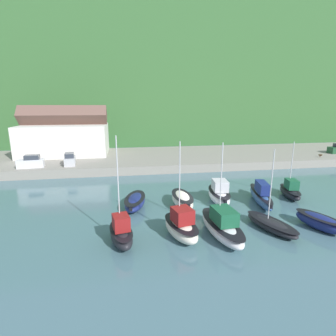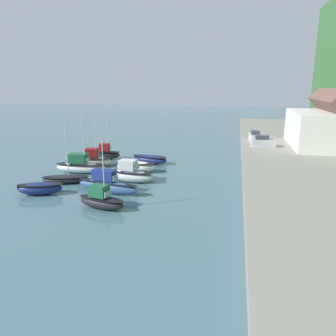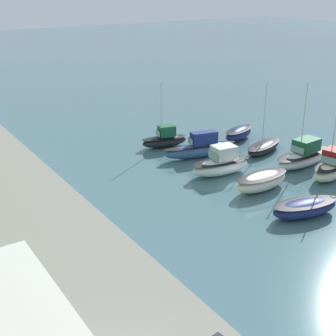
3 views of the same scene
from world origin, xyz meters
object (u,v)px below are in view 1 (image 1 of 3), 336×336
(moored_boat_9, at_px, (320,222))
(moored_boat_4, at_px, (290,191))
(parked_car_0, at_px, (31,162))
(parked_car_1, at_px, (70,160))
(moored_boat_0, at_px, (135,202))
(moored_boat_8, at_px, (271,225))
(moored_boat_6, at_px, (181,226))
(moored_boat_7, at_px, (222,226))
(moored_boat_5, at_px, (121,233))
(dog_on_quay, at_px, (320,155))
(moored_boat_1, at_px, (182,200))
(moored_boat_3, at_px, (261,195))
(moored_boat_2, at_px, (219,194))

(moored_boat_9, bearing_deg, moored_boat_4, 54.06)
(parked_car_0, xyz_separation_m, parked_car_1, (6.17, 1.18, 0.00))
(moored_boat_0, xyz_separation_m, moored_boat_8, (12.92, -8.06, -0.16))
(moored_boat_6, height_order, parked_car_1, moored_boat_6)
(moored_boat_7, bearing_deg, moored_boat_4, 29.57)
(moored_boat_4, distance_m, moored_boat_7, 15.40)
(moored_boat_7, height_order, moored_boat_8, moored_boat_7)
(moored_boat_5, bearing_deg, parked_car_1, 97.50)
(parked_car_1, bearing_deg, moored_boat_7, -63.09)
(moored_boat_4, xyz_separation_m, dog_on_quay, (18.02, 17.01, 1.05))
(moored_boat_5, bearing_deg, moored_boat_9, -12.49)
(moored_boat_1, relative_size, moored_boat_7, 0.68)
(moored_boat_1, xyz_separation_m, moored_boat_6, (-1.74, -7.38, 0.25))
(moored_boat_7, distance_m, moored_boat_9, 10.08)
(moored_boat_8, height_order, moored_boat_9, moored_boat_8)
(moored_boat_8, bearing_deg, moored_boat_7, 167.17)
(moored_boat_0, distance_m, moored_boat_7, 11.43)
(moored_boat_5, relative_size, parked_car_0, 2.18)
(moored_boat_4, height_order, moored_boat_8, moored_boat_8)
(parked_car_1, bearing_deg, moored_boat_1, -56.92)
(moored_boat_6, bearing_deg, moored_boat_5, 168.90)
(moored_boat_0, bearing_deg, dog_on_quay, 35.85)
(moored_boat_6, bearing_deg, moored_boat_7, -19.37)
(moored_boat_7, relative_size, dog_on_quay, 9.95)
(moored_boat_1, distance_m, dog_on_quay, 37.38)
(moored_boat_5, bearing_deg, moored_boat_1, 35.14)
(moored_boat_4, relative_size, parked_car_0, 1.69)
(moored_boat_5, distance_m, moored_boat_7, 9.22)
(parked_car_1, bearing_deg, moored_boat_4, -37.88)
(moored_boat_9, bearing_deg, moored_boat_5, 159.99)
(moored_boat_3, height_order, moored_boat_6, moored_boat_6)
(moored_boat_4, relative_size, moored_boat_9, 1.35)
(moored_boat_1, relative_size, moored_boat_5, 0.62)
(moored_boat_1, distance_m, moored_boat_9, 14.49)
(moored_boat_1, distance_m, moored_boat_4, 14.82)
(moored_boat_1, xyz_separation_m, parked_car_1, (-16.40, 19.14, 1.57))
(moored_boat_5, height_order, dog_on_quay, moored_boat_5)
(parked_car_0, xyz_separation_m, dog_on_quay, (55.38, -0.08, -0.46))
(moored_boat_2, height_order, dog_on_quay, moored_boat_2)
(moored_boat_7, distance_m, parked_car_1, 32.65)
(moored_boat_8, relative_size, parked_car_0, 1.83)
(moored_boat_7, bearing_deg, moored_boat_6, 169.57)
(moored_boat_0, bearing_deg, moored_boat_6, -52.49)
(moored_boat_1, relative_size, parked_car_0, 1.36)
(moored_boat_1, height_order, moored_boat_5, moored_boat_5)
(moored_boat_1, xyz_separation_m, moored_boat_8, (7.29, -7.36, -0.29))
(moored_boat_7, xyz_separation_m, dog_on_quay, (30.77, 25.64, 0.91))
(moored_boat_5, height_order, moored_boat_8, moored_boat_5)
(moored_boat_7, height_order, parked_car_0, moored_boat_7)
(moored_boat_8, bearing_deg, moored_boat_1, 117.44)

